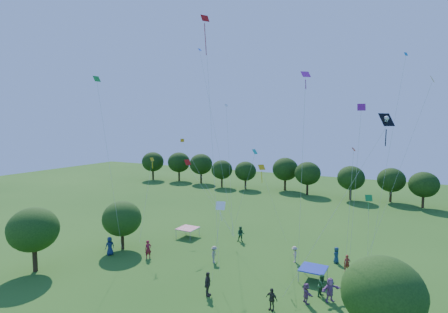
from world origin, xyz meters
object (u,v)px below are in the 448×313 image
(near_tree_east, at_px, (383,294))
(pirate_kite, at_px, (383,125))
(near_tree_north, at_px, (122,219))
(tent_blue, at_px, (313,269))
(near_tree_west, at_px, (33,230))
(tent_red_stripe, at_px, (188,228))
(red_high_kite, at_px, (207,57))

(near_tree_east, relative_size, pirate_kite, 0.45)
(near_tree_north, bearing_deg, pirate_kite, -2.20)
(near_tree_north, distance_m, pirate_kite, 27.32)
(near_tree_north, distance_m, tent_blue, 20.36)
(near_tree_west, relative_size, near_tree_east, 1.01)
(near_tree_north, height_order, tent_red_stripe, near_tree_north)
(near_tree_east, distance_m, pirate_kite, 10.92)
(near_tree_west, bearing_deg, near_tree_north, 69.40)
(near_tree_north, xyz_separation_m, near_tree_east, (26.02, -5.80, 0.35))
(near_tree_west, xyz_separation_m, near_tree_east, (29.04, 2.23, -0.21))
(near_tree_west, xyz_separation_m, pirate_kite, (28.37, 7.06, 9.56))
(tent_blue, bearing_deg, red_high_kite, -179.18)
(red_high_kite, bearing_deg, near_tree_west, -141.60)
(near_tree_west, distance_m, near_tree_east, 29.12)
(pirate_kite, bearing_deg, red_high_kite, 169.47)
(near_tree_east, height_order, pirate_kite, pirate_kite)
(tent_blue, relative_size, pirate_kite, 0.17)
(near_tree_west, xyz_separation_m, tent_red_stripe, (6.99, 14.75, -2.91))
(near_tree_north, relative_size, pirate_kite, 0.40)
(near_tree_west, xyz_separation_m, near_tree_north, (3.02, 8.03, -0.56))
(near_tree_north, height_order, pirate_kite, pirate_kite)
(tent_red_stripe, xyz_separation_m, tent_blue, (16.15, -4.60, 0.00))
(near_tree_west, relative_size, red_high_kite, 0.26)
(near_tree_north, distance_m, red_high_kite, 19.18)
(near_tree_north, bearing_deg, near_tree_east, -12.57)
(tent_blue, height_order, pirate_kite, pirate_kite)
(near_tree_east, bearing_deg, near_tree_north, 167.43)
(near_tree_north, bearing_deg, red_high_kite, 11.54)
(tent_red_stripe, relative_size, red_high_kite, 0.10)
(pirate_kite, bearing_deg, tent_blue, 149.51)
(near_tree_west, relative_size, near_tree_north, 1.13)
(near_tree_east, height_order, red_high_kite, red_high_kite)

